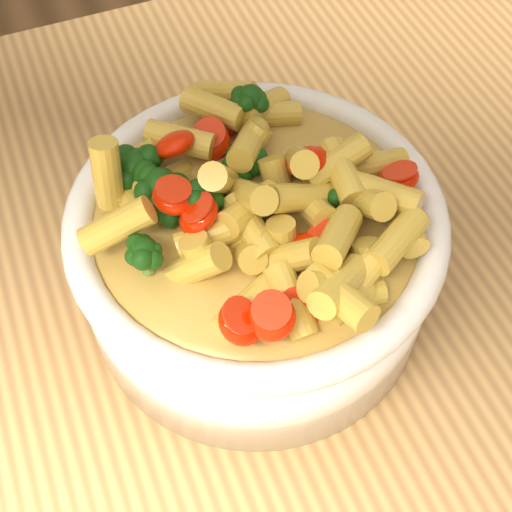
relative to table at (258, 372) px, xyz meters
name	(u,v)px	position (x,y,z in m)	size (l,w,h in m)	color
table	(258,372)	(0.00, 0.00, 0.00)	(1.20, 0.80, 0.90)	tan
serving_bowl	(256,255)	(0.00, 0.01, 0.16)	(0.25, 0.25, 0.11)	white
pasta_salad	(256,192)	(0.00, 0.01, 0.22)	(0.20, 0.20, 0.04)	gold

